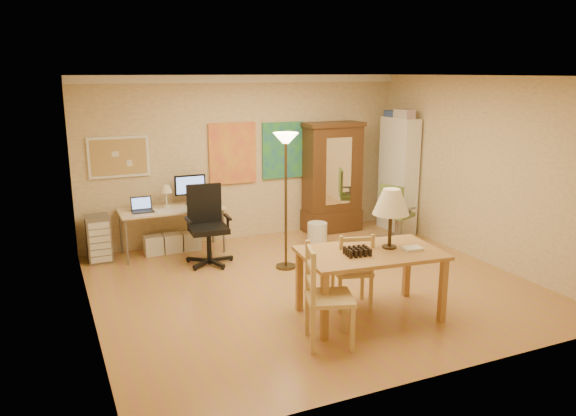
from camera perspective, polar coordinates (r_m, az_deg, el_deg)
name	(u,v)px	position (r m, az deg, el deg)	size (l,w,h in m)	color
floor	(313,285)	(7.49, 2.52, -7.86)	(5.50, 5.50, 0.00)	#AF823E
crown_molding	(246,79)	(9.23, -4.29, 12.97)	(5.50, 0.08, 0.12)	white
corkboard	(119,157)	(8.85, -16.81, 4.99)	(0.90, 0.04, 0.62)	tan
art_panel_left	(233,153)	(9.25, -5.65, 5.55)	(0.80, 0.04, 1.00)	yellow
art_panel_right	(283,150)	(9.57, -0.50, 5.88)	(0.75, 0.04, 0.95)	#22678A
dining_table	(378,237)	(6.41, 9.14, -2.97)	(1.65, 1.09, 1.47)	#925F2F
ladder_chair_back	(352,272)	(6.73, 6.57, -6.49)	(0.52, 0.51, 0.94)	#A4884B
ladder_chair_left	(326,299)	(5.82, 3.89, -9.17)	(0.60, 0.61, 1.06)	#A4884B
torchiere_lamp	(286,161)	(7.76, -0.23, 4.83)	(0.35, 0.35, 1.94)	#3F2F19
computer_desk	(174,225)	(8.88, -11.55, -1.72)	(1.56, 0.68, 1.18)	beige
office_chair_black	(208,243)	(8.31, -8.09, -3.55)	(0.71, 0.71, 1.15)	black
office_chair_green	(395,226)	(9.48, 10.85, -1.79)	(0.60, 0.60, 0.97)	slate
drawer_cart	(99,239)	(8.79, -18.67, -2.96)	(0.34, 0.41, 0.68)	slate
armoire	(332,185)	(9.83, 4.51, 2.39)	(1.04, 0.49, 1.91)	#311B0D
bookshelf	(398,175)	(9.99, 11.12, 3.28)	(0.30, 0.80, 1.99)	white
wastebin	(317,235)	(9.05, 2.99, -2.71)	(0.32, 0.32, 0.40)	silver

